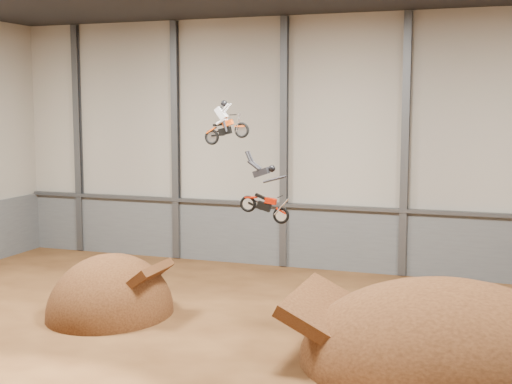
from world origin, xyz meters
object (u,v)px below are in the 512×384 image
landing_ramp (447,366)px  fmx_rider_b (262,188)px  takeoff_ramp (111,314)px  fmx_rider_a (228,119)px

landing_ramp → fmx_rider_b: (-7.41, 1.53, 5.87)m
takeoff_ramp → fmx_rider_a: 10.01m
takeoff_ramp → fmx_rider_a: (5.00, 1.49, 8.55)m
landing_ramp → fmx_rider_a: 13.10m
takeoff_ramp → landing_ramp: (14.44, -1.55, 0.00)m
landing_ramp → fmx_rider_a: fmx_rider_a is taller
fmx_rider_b → takeoff_ramp: bearing=178.7°
landing_ramp → fmx_rider_b: fmx_rider_b is taller
landing_ramp → fmx_rider_b: bearing=168.3°
fmx_rider_a → landing_ramp: bearing=-15.5°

